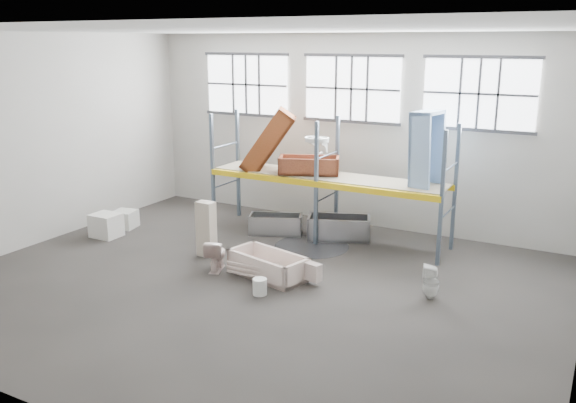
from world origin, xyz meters
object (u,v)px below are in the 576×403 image
Objects in this scene: toilet_white at (431,282)px; steel_tub_right at (339,227)px; steel_tub_left at (276,224)px; bucket at (260,287)px; blue_tub_upright at (427,151)px; bathtub_beige at (268,265)px; rust_tub_flat at (309,165)px; cistern_tall at (206,229)px; carton_near at (106,225)px; toilet_beige at (216,255)px.

toilet_white reaches higher than steel_tub_right.
steel_tub_left is 4.10× the size of bucket.
blue_tub_upright reaches higher than bucket.
bathtub_beige is 5.22× the size of bucket.
blue_tub_upright is (2.87, 0.20, 0.58)m from rust_tub_flat.
steel_tub_left is 0.90× the size of rust_tub_flat.
cistern_tall reaches higher than toilet_white.
rust_tub_flat is at bearing -170.44° from steel_tub_right.
rust_tub_flat is 2.16× the size of carton_near.
steel_tub_right is (1.44, 3.25, -0.06)m from toilet_beige.
toilet_beige is 4.54m from toilet_white.
cistern_tall is 3.40m from steel_tub_right.
bucket is at bearing -55.24° from bathtub_beige.
rust_tub_flat is 2.94m from blue_tub_upright.
rust_tub_flat is 0.83× the size of blue_tub_upright.
rust_tub_flat reaches higher than bucket.
steel_tub_left is at bearing 78.81° from cistern_tall.
bathtub_beige is 1.32× the size of cistern_tall.
bucket is (-2.97, -1.41, -0.18)m from toilet_white.
steel_tub_right is 0.86× the size of blue_tub_upright.
bathtub_beige is at bearing -63.48° from steel_tub_left.
steel_tub_right is at bearing 53.73° from cistern_tall.
toilet_white is at bearing -39.67° from steel_tub_right.
toilet_beige reaches higher than toilet_white.
bathtub_beige is at bearing -9.31° from cistern_tall.
blue_tub_upright reaches higher than steel_tub_right.
cistern_tall is at bearing -118.86° from rust_tub_flat.
toilet_white is 3.95m from steel_tub_right.
cistern_tall reaches higher than toilet_beige.
bucket is (1.65, -3.52, -0.08)m from steel_tub_left.
steel_tub_left is (0.57, 2.21, -0.40)m from cistern_tall.
toilet_beige reaches higher than steel_tub_left.
steel_tub_right is (-3.04, 2.52, -0.06)m from toilet_white.
toilet_beige is 3.55m from steel_tub_right.
toilet_white is 0.51× the size of steel_tub_left.
bucket is at bearing 136.38° from toilet_beige.
carton_near is at bearing -170.01° from bathtub_beige.
rust_tub_flat reaches higher than bathtub_beige.
rust_tub_flat is at bearing -121.29° from toilet_beige.
cistern_tall is at bearing -104.39° from steel_tub_left.
carton_near is (-7.31, -2.74, -2.10)m from blue_tub_upright.
cistern_tall reaches higher than carton_near.
steel_tub_right is 1.04× the size of rust_tub_flat.
toilet_beige is 1.02× the size of toilet_white.
rust_tub_flat reaches higher than carton_near.
cistern_tall is 0.87× the size of rust_tub_flat.
rust_tub_flat is 5.34m from carton_near.
bathtub_beige is at bearing 110.72° from bucket.
steel_tub_left is 3.89m from bucket.
rust_tub_flat reaches higher than toilet_beige.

